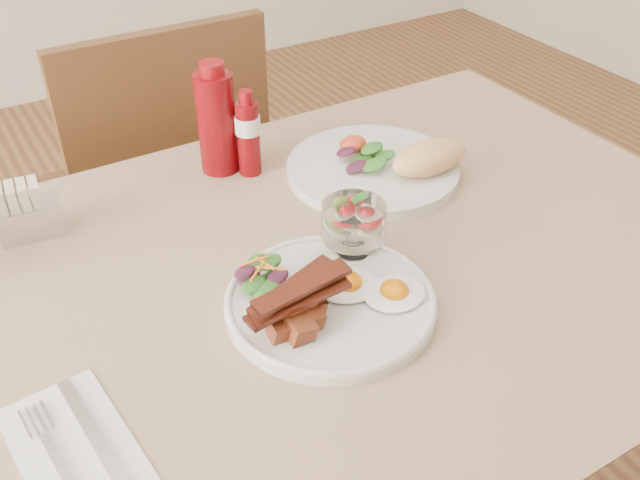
# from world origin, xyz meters

# --- Properties ---
(table) EXTENTS (1.33, 0.88, 0.75)m
(table) POSITION_xyz_m (0.00, 0.00, 0.66)
(table) COLOR brown
(table) RESTS_ON ground
(chair_far) EXTENTS (0.42, 0.42, 0.93)m
(chair_far) POSITION_xyz_m (0.00, 0.66, 0.52)
(chair_far) COLOR brown
(chair_far) RESTS_ON ground
(main_plate) EXTENTS (0.28, 0.28, 0.02)m
(main_plate) POSITION_xyz_m (-0.02, -0.08, 0.76)
(main_plate) COLOR silver
(main_plate) RESTS_ON table
(fried_eggs) EXTENTS (0.14, 0.13, 0.02)m
(fried_eggs) POSITION_xyz_m (0.04, -0.10, 0.77)
(fried_eggs) COLOR white
(fried_eggs) RESTS_ON main_plate
(bacon_potato_pile) EXTENTS (0.14, 0.08, 0.06)m
(bacon_potato_pile) POSITION_xyz_m (-0.08, -0.10, 0.80)
(bacon_potato_pile) COLOR maroon
(bacon_potato_pile) RESTS_ON main_plate
(side_salad) EXTENTS (0.08, 0.08, 0.04)m
(side_salad) POSITION_xyz_m (-0.08, -0.01, 0.78)
(side_salad) COLOR #204E14
(side_salad) RESTS_ON main_plate
(fruit_cup) EXTENTS (0.09, 0.09, 0.09)m
(fruit_cup) POSITION_xyz_m (0.06, -0.01, 0.82)
(fruit_cup) COLOR white
(fruit_cup) RESTS_ON main_plate
(second_plate) EXTENTS (0.30, 0.30, 0.07)m
(second_plate) POSITION_xyz_m (0.24, 0.16, 0.77)
(second_plate) COLOR silver
(second_plate) RESTS_ON table
(ketchup_bottle) EXTENTS (0.09, 0.09, 0.19)m
(ketchup_bottle) POSITION_xyz_m (0.01, 0.33, 0.84)
(ketchup_bottle) COLOR #5F0509
(ketchup_bottle) RESTS_ON table
(hot_sauce_bottle) EXTENTS (0.05, 0.05, 0.15)m
(hot_sauce_bottle) POSITION_xyz_m (0.05, 0.29, 0.83)
(hot_sauce_bottle) COLOR #5F0509
(hot_sauce_bottle) RESTS_ON table
(sugar_caddy) EXTENTS (0.10, 0.06, 0.09)m
(sugar_caddy) POSITION_xyz_m (-0.32, 0.30, 0.79)
(sugar_caddy) COLOR silver
(sugar_caddy) RESTS_ON table
(napkin_cutlery) EXTENTS (0.13, 0.22, 0.01)m
(napkin_cutlery) POSITION_xyz_m (-0.37, -0.14, 0.75)
(napkin_cutlery) COLOR white
(napkin_cutlery) RESTS_ON table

